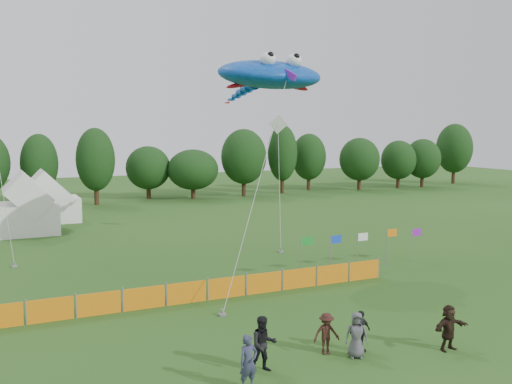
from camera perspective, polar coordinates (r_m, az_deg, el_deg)
name	(u,v)px	position (r m, az deg, el deg)	size (l,w,h in m)	color
ground	(324,346)	(22.23, 6.78, -15.06)	(160.00, 160.00, 0.00)	#234C16
treeline	(118,164)	(63.85, -13.59, 2.72)	(104.57, 8.78, 8.36)	#382314
tent_left	(28,209)	(47.32, -21.81, -1.55)	(4.33, 4.33, 3.82)	white
tent_right	(50,202)	(52.54, -19.89, -0.94)	(4.85, 3.88, 3.42)	white
barrier_fence	(207,290)	(27.41, -4.94, -9.75)	(19.90, 0.06, 1.00)	orange
flag_row	(361,245)	(33.45, 10.46, -5.20)	(8.73, 0.60, 2.25)	gray
spectator_a	(248,362)	(18.53, -0.76, -16.65)	(0.63, 0.42, 1.74)	#2F334E
spectator_b	(264,344)	(19.67, 0.76, -14.97)	(0.92, 0.72, 1.90)	black
spectator_c	(326,334)	(21.28, 7.05, -13.87)	(0.99, 0.57, 1.52)	black
spectator_d	(360,331)	(21.69, 10.37, -13.53)	(0.90, 0.37, 1.53)	black
spectator_e	(356,335)	(21.14, 10.02, -13.90)	(0.80, 0.52, 1.64)	#4A4A4F
spectator_f	(449,328)	(22.59, 18.72, -12.73)	(1.57, 0.50, 1.69)	black
stingray_kite	(267,76)	(34.26, 1.12, 11.54)	(9.81, 16.59, 12.36)	blue
small_kite_white	(279,153)	(39.68, 2.29, 3.97)	(2.39, 3.86, 9.06)	silver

